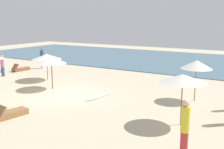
{
  "coord_description": "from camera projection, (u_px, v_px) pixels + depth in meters",
  "views": [
    {
      "loc": [
        10.58,
        -12.28,
        4.5
      ],
      "look_at": [
        1.93,
        2.18,
        1.1
      ],
      "focal_mm": 44.05,
      "sensor_mm": 36.0,
      "label": 1
    }
  ],
  "objects": [
    {
      "name": "lounger_2",
      "position": [
        20.0,
        69.0,
        24.36
      ],
      "size": [
        0.76,
        1.73,
        0.7
      ],
      "color": "brown",
      "rests_on": "ground_plane"
    },
    {
      "name": "umbrella_0",
      "position": [
        196.0,
        65.0,
        15.04
      ],
      "size": [
        1.74,
        1.74,
        2.3
      ],
      "color": "olive",
      "rests_on": "ground_plane"
    },
    {
      "name": "lounger_1",
      "position": [
        10.0,
        114.0,
        12.83
      ],
      "size": [
        0.86,
        1.74,
        0.72
      ],
      "color": "olive",
      "rests_on": "ground_plane"
    },
    {
      "name": "ocean_water",
      "position": [
        165.0,
        60.0,
        30.84
      ],
      "size": [
        48.0,
        16.0,
        0.06
      ],
      "primitive_type": "cube",
      "color": "#476B7F",
      "rests_on": "ground_plane"
    },
    {
      "name": "person_0",
      "position": [
        3.0,
        65.0,
        21.95
      ],
      "size": [
        0.3,
        0.3,
        1.71
      ],
      "color": "#2D4C8C",
      "rests_on": "ground_plane"
    },
    {
      "name": "umbrella_3",
      "position": [
        183.0,
        78.0,
        11.53
      ],
      "size": [
        1.98,
        1.98,
        2.23
      ],
      "color": "brown",
      "rests_on": "ground_plane"
    },
    {
      "name": "ground_plane",
      "position": [
        66.0,
        95.0,
        16.54
      ],
      "size": [
        60.0,
        60.0,
        0.0
      ],
      "primitive_type": "plane",
      "color": "beige"
    },
    {
      "name": "umbrella_5",
      "position": [
        51.0,
        61.0,
        17.73
      ],
      "size": [
        1.94,
        1.94,
        2.06
      ],
      "color": "brown",
      "rests_on": "ground_plane"
    },
    {
      "name": "surfboard",
      "position": [
        99.0,
        96.0,
        16.27
      ],
      "size": [
        0.64,
        2.35,
        0.07
      ],
      "color": "silver",
      "rests_on": "ground_plane"
    },
    {
      "name": "person_1",
      "position": [
        185.0,
        127.0,
        9.04
      ],
      "size": [
        0.33,
        0.33,
        1.95
      ],
      "color": "#BF3338",
      "rests_on": "ground_plane"
    },
    {
      "name": "umbrella_6",
      "position": [
        47.0,
        57.0,
        20.36
      ],
      "size": [
        2.22,
        2.22,
        1.97
      ],
      "color": "brown",
      "rests_on": "ground_plane"
    },
    {
      "name": "person_2",
      "position": [
        42.0,
        59.0,
        25.4
      ],
      "size": [
        0.41,
        0.41,
        1.84
      ],
      "color": "white",
      "rests_on": "ground_plane"
    }
  ]
}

